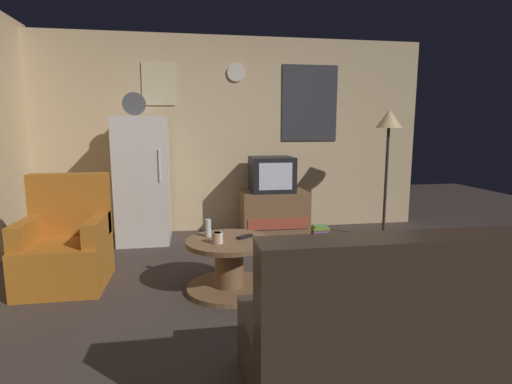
% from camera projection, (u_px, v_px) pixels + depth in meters
% --- Properties ---
extents(ground_plane, '(12.00, 12.00, 0.00)m').
position_uv_depth(ground_plane, '(265.00, 305.00, 3.06)').
color(ground_plane, '#3D332D').
extents(wall_with_art, '(5.20, 0.12, 2.54)m').
position_uv_depth(wall_with_art, '(232.00, 135.00, 5.24)').
color(wall_with_art, '#D1B284').
rests_on(wall_with_art, ground_plane).
extents(fridge, '(0.60, 0.62, 1.77)m').
position_uv_depth(fridge, '(143.00, 180.00, 4.70)').
color(fridge, silver).
rests_on(fridge, ground_plane).
extents(tv_stand, '(0.84, 0.53, 0.57)m').
position_uv_depth(tv_stand, '(274.00, 213.00, 5.08)').
color(tv_stand, brown).
rests_on(tv_stand, ground_plane).
extents(crt_tv, '(0.54, 0.51, 0.44)m').
position_uv_depth(crt_tv, '(272.00, 174.00, 5.00)').
color(crt_tv, black).
rests_on(crt_tv, tv_stand).
extents(standing_lamp, '(0.32, 0.32, 1.59)m').
position_uv_depth(standing_lamp, '(389.00, 129.00, 4.75)').
color(standing_lamp, '#332D28').
rests_on(standing_lamp, ground_plane).
extents(coffee_table, '(0.72, 0.72, 0.45)m').
position_uv_depth(coffee_table, '(229.00, 265.00, 3.31)').
color(coffee_table, brown).
rests_on(coffee_table, ground_plane).
extents(wine_glass, '(0.05, 0.05, 0.15)m').
position_uv_depth(wine_glass, '(208.00, 228.00, 3.36)').
color(wine_glass, silver).
rests_on(wine_glass, coffee_table).
extents(mug_ceramic_white, '(0.08, 0.08, 0.09)m').
position_uv_depth(mug_ceramic_white, '(218.00, 238.00, 3.17)').
color(mug_ceramic_white, silver).
rests_on(mug_ceramic_white, coffee_table).
extents(mug_ceramic_tan, '(0.08, 0.08, 0.09)m').
position_uv_depth(mug_ceramic_tan, '(217.00, 238.00, 3.16)').
color(mug_ceramic_tan, tan).
rests_on(mug_ceramic_tan, coffee_table).
extents(remote_control, '(0.15, 0.12, 0.02)m').
position_uv_depth(remote_control, '(245.00, 237.00, 3.32)').
color(remote_control, black).
rests_on(remote_control, coffee_table).
extents(armchair, '(0.68, 0.68, 0.96)m').
position_uv_depth(armchair, '(66.00, 247.00, 3.44)').
color(armchair, '#B2661E').
rests_on(armchair, ground_plane).
extents(couch, '(1.70, 0.80, 0.92)m').
position_uv_depth(couch, '(416.00, 339.00, 1.97)').
color(couch, '#38281E').
rests_on(couch, ground_plane).
extents(book_stack, '(0.21, 0.15, 0.13)m').
position_uv_depth(book_stack, '(320.00, 230.00, 5.08)').
color(book_stack, '#B96E3F').
rests_on(book_stack, ground_plane).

